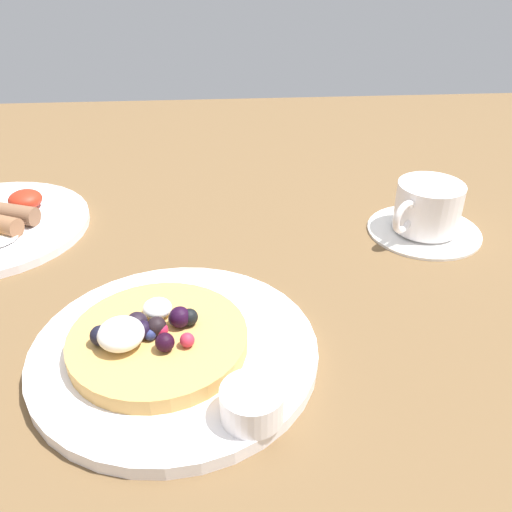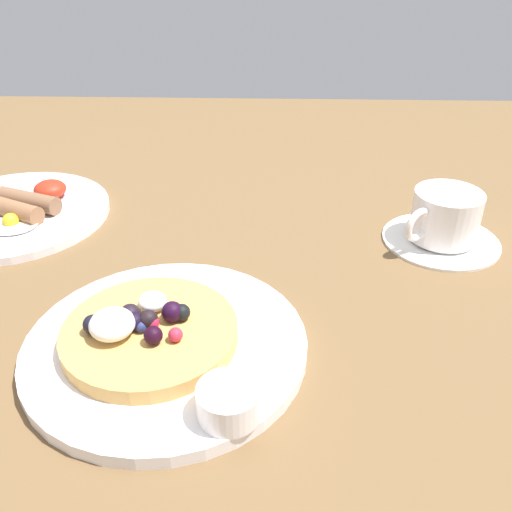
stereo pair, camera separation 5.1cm
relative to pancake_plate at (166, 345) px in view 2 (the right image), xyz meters
The scene contains 8 objects.
ground_plane 11.01cm from the pancake_plate, 65.58° to the left, with size 199.14×143.71×3.00cm, color brown.
pancake_plate is the anchor object (origin of this frame).
pancake_with_berries 2.33cm from the pancake_plate, behind, with size 15.61×15.61×3.86cm.
syrup_ramekin 10.67cm from the pancake_plate, 53.05° to the right, with size 4.88×4.88×2.58cm.
breakfast_plate 35.27cm from the pancake_plate, 134.55° to the left, with size 24.91×24.91×1.04cm, color white.
fried_breakfast 33.47cm from the pancake_plate, 131.98° to the left, with size 10.38×13.33×2.60cm.
coffee_saucer 36.21cm from the pancake_plate, 34.68° to the left, with size 13.86×13.86×0.66cm, color white.
coffee_cup 36.17cm from the pancake_plate, 34.66° to the left, with size 9.75×8.61×5.84cm.
Camera 2 is at (4.84, -46.85, 33.24)cm, focal length 38.12 mm.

